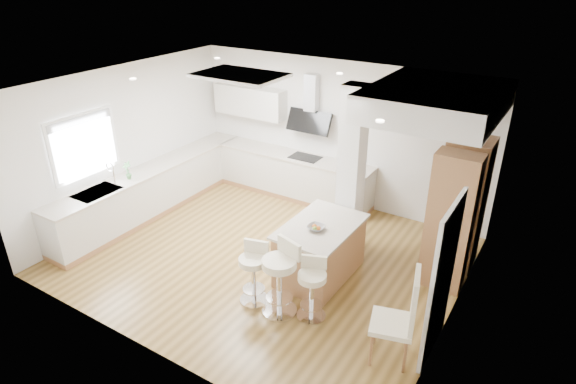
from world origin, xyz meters
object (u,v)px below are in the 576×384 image
Objects in this scene: peninsula at (320,250)px; bar_stool_c at (312,286)px; bar_stool_a at (254,270)px; bar_stool_b at (281,274)px; dining_chair at (403,315)px.

peninsula reaches higher than bar_stool_c.
peninsula is at bearing 50.27° from bar_stool_a.
bar_stool_a reaches higher than bar_stool_c.
bar_stool_c is (0.41, 0.14, -0.11)m from bar_stool_b.
bar_stool_a is 1.03× the size of bar_stool_c.
dining_chair is at bearing -31.14° from peninsula.
dining_chair is (1.65, -1.04, 0.24)m from peninsula.
bar_stool_a is 0.87m from bar_stool_c.
dining_chair reaches higher than bar_stool_c.
bar_stool_a is at bearing 164.30° from dining_chair.
bar_stool_c is 0.70× the size of dining_chair.
bar_stool_b is at bearing 164.39° from dining_chair.
dining_chair is (2.15, -0.01, 0.16)m from bar_stool_a.
bar_stool_b is (0.45, -0.00, 0.09)m from bar_stool_a.
bar_stool_a is 0.84× the size of bar_stool_b.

